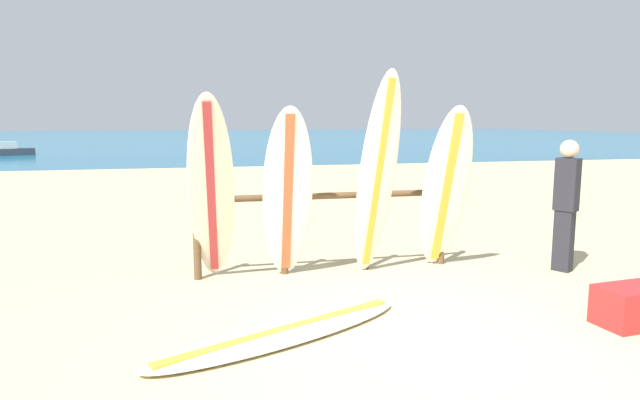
{
  "coord_description": "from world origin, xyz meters",
  "views": [
    {
      "loc": [
        -1.95,
        -3.88,
        1.85
      ],
      "look_at": [
        -0.38,
        2.81,
        0.84
      ],
      "focal_mm": 30.84,
      "sensor_mm": 36.0,
      "label": 1
    }
  ],
  "objects": [
    {
      "name": "surfboard_rack",
      "position": [
        -0.38,
        2.51,
        0.69
      ],
      "size": [
        3.18,
        0.09,
        1.09
      ],
      "color": "brown",
      "rests_on": "ground"
    },
    {
      "name": "surfboard_leaning_center_left",
      "position": [
        0.13,
        2.11,
        1.2
      ],
      "size": [
        0.56,
        0.78,
        2.41
      ],
      "color": "white",
      "rests_on": "ground"
    },
    {
      "name": "cooler_box",
      "position": [
        1.88,
        0.12,
        0.18
      ],
      "size": [
        0.64,
        0.45,
        0.36
      ],
      "primitive_type": "cube",
      "rotation": [
        0.0,
        0.0,
        0.09
      ],
      "color": "red",
      "rests_on": "ground"
    },
    {
      "name": "surfboard_leaning_far_left",
      "position": [
        -1.75,
        2.2,
        1.07
      ],
      "size": [
        0.58,
        1.05,
        2.14
      ],
      "color": "white",
      "rests_on": "ground"
    },
    {
      "name": "ocean_water",
      "position": [
        0.0,
        58.0,
        0.0
      ],
      "size": [
        120.0,
        80.0,
        0.01
      ],
      "primitive_type": "cube",
      "color": "#196B93",
      "rests_on": "ground"
    },
    {
      "name": "surfboard_leaning_left",
      "position": [
        -0.89,
        2.24,
        1.0
      ],
      "size": [
        0.6,
        0.64,
        2.01
      ],
      "color": "white",
      "rests_on": "ground"
    },
    {
      "name": "surfboard_lying_on_sand",
      "position": [
        -1.23,
        0.59,
        0.04
      ],
      "size": [
        2.55,
        1.58,
        0.08
      ],
      "color": "silver",
      "rests_on": "ground"
    },
    {
      "name": "surfboard_leaning_center",
      "position": [
        1.03,
        2.18,
        1.01
      ],
      "size": [
        0.65,
        0.85,
        2.02
      ],
      "color": "white",
      "rests_on": "ground"
    },
    {
      "name": "small_boat_offshore",
      "position": [
        -11.25,
        27.71,
        0.26
      ],
      "size": [
        2.58,
        1.64,
        0.71
      ],
      "color": "#333842",
      "rests_on": "ocean_water"
    },
    {
      "name": "beachgoer_standing",
      "position": [
        2.46,
        1.85,
        0.89
      ],
      "size": [
        0.27,
        0.31,
        1.61
      ],
      "color": "#26262D",
      "rests_on": "ground"
    },
    {
      "name": "ground_plane",
      "position": [
        0.0,
        0.0,
        0.0
      ],
      "size": [
        120.0,
        120.0,
        0.0
      ],
      "primitive_type": "plane",
      "color": "#CCB784"
    }
  ]
}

